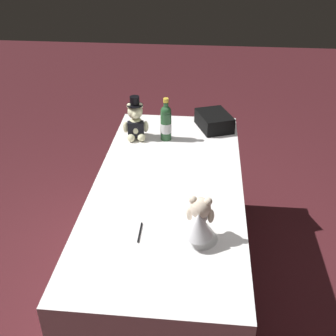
% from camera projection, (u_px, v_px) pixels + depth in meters
% --- Properties ---
extents(ground_plane, '(12.00, 12.00, 0.00)m').
position_uv_depth(ground_plane, '(168.00, 283.00, 2.77)').
color(ground_plane, '#47191E').
extents(reception_table, '(1.86, 0.84, 0.80)m').
position_uv_depth(reception_table, '(168.00, 237.00, 2.56)').
color(reception_table, white).
rests_on(reception_table, ground_plane).
extents(teddy_bear_groom, '(0.16, 0.17, 0.29)m').
position_uv_depth(teddy_bear_groom, '(136.00, 123.00, 2.78)').
color(teddy_bear_groom, beige).
rests_on(teddy_bear_groom, reception_table).
extents(teddy_bear_bride, '(0.22, 0.18, 0.23)m').
position_uv_depth(teddy_bear_bride, '(199.00, 223.00, 1.89)').
color(teddy_bear_bride, white).
rests_on(teddy_bear_bride, reception_table).
extents(champagne_bottle, '(0.07, 0.07, 0.29)m').
position_uv_depth(champagne_bottle, '(166.00, 122.00, 2.76)').
color(champagne_bottle, '#25512C').
rests_on(champagne_bottle, reception_table).
extents(signing_pen, '(0.15, 0.01, 0.01)m').
position_uv_depth(signing_pen, '(140.00, 233.00, 1.98)').
color(signing_pen, black).
rests_on(signing_pen, reception_table).
extents(gift_case_black, '(0.33, 0.29, 0.11)m').
position_uv_depth(gift_case_black, '(214.00, 121.00, 2.94)').
color(gift_case_black, black).
rests_on(gift_case_black, reception_table).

